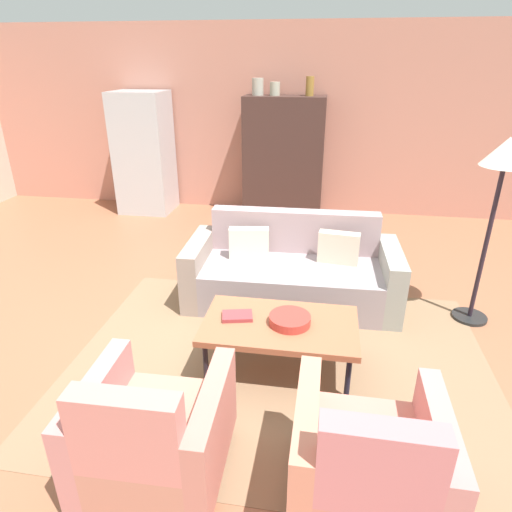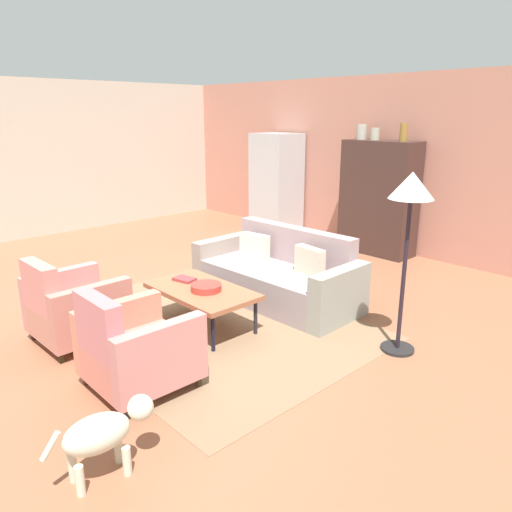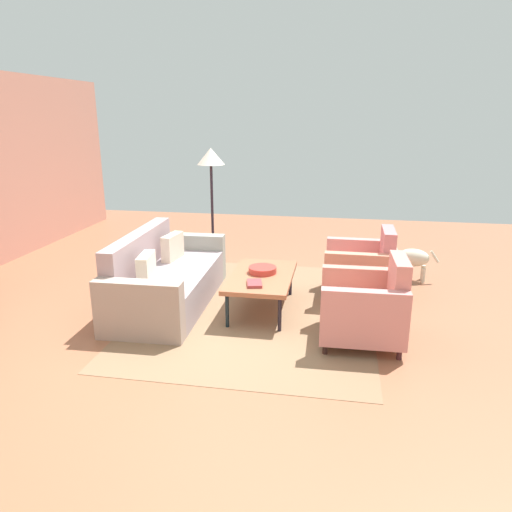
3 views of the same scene
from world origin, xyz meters
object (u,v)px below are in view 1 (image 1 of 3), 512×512
object	(u,v)px
coffee_table	(280,327)
armchair_right	(369,466)
couch	(292,272)
refrigerator	(144,153)
armchair_left	(152,438)
vase_round	(275,89)
floor_lamp	(503,170)
vase_tall	(258,87)
fruit_bowl	(290,320)
cabinet	(283,158)
book_stack	(237,316)
vase_small	(310,86)

from	to	relation	value
coffee_table	armchair_right	bearing A→B (deg)	-62.80
couch	refrigerator	distance (m)	3.69
armchair_left	vase_round	xyz separation A→B (m)	(0.07, 5.01, 1.55)
coffee_table	armchair_left	size ratio (longest dim) A/B	1.36
vase_round	floor_lamp	bearing A→B (deg)	-51.09
vase_tall	refrigerator	world-z (taller)	vase_tall
armchair_right	vase_tall	world-z (taller)	vase_tall
fruit_bowl	cabinet	xyz separation A→B (m)	(-0.46, 3.85, 0.44)
cabinet	book_stack	bearing A→B (deg)	-89.40
couch	armchair_right	bearing A→B (deg)	102.92
refrigerator	armchair_right	bearing A→B (deg)	-57.11
coffee_table	book_stack	distance (m)	0.35
cabinet	vase_tall	size ratio (longest dim) A/B	7.64
cabinet	coffee_table	bearing A→B (deg)	-84.34
book_stack	vase_small	world-z (taller)	vase_small
coffee_table	fruit_bowl	xyz separation A→B (m)	(0.08, -0.00, 0.07)
book_stack	vase_small	bearing A→B (deg)	85.37
couch	coffee_table	bearing A→B (deg)	88.68
fruit_bowl	vase_tall	xyz separation A→B (m)	(-0.86, 3.85, 1.45)
coffee_table	cabinet	bearing A→B (deg)	95.66
vase_round	fruit_bowl	bearing A→B (deg)	-81.03
armchair_left	armchair_right	xyz separation A→B (m)	(1.20, -0.00, 0.00)
couch	cabinet	bearing A→B (deg)	-83.32
fruit_bowl	floor_lamp	world-z (taller)	floor_lamp
fruit_bowl	vase_small	bearing A→B (deg)	91.59
vase_small	coffee_table	bearing A→B (deg)	-89.53
floor_lamp	armchair_left	bearing A→B (deg)	-136.67
coffee_table	armchair_right	distance (m)	1.31
armchair_left	floor_lamp	world-z (taller)	floor_lamp
vase_tall	floor_lamp	size ratio (longest dim) A/B	0.14
cabinet	floor_lamp	distance (m)	3.56
fruit_bowl	floor_lamp	size ratio (longest dim) A/B	0.19
refrigerator	floor_lamp	xyz separation A→B (m)	(4.31, -2.71, 0.52)
fruit_bowl	vase_tall	bearing A→B (deg)	102.56
book_stack	floor_lamp	distance (m)	2.52
book_stack	floor_lamp	xyz separation A→B (m)	(2.08, 1.02, 1.00)
cabinet	armchair_left	bearing A→B (deg)	-92.48
armchair_right	fruit_bowl	size ratio (longest dim) A/B	2.73
vase_round	floor_lamp	world-z (taller)	vase_round
vase_tall	refrigerator	size ratio (longest dim) A/B	0.13
armchair_left	armchair_right	size ratio (longest dim) A/B	1.00
fruit_bowl	refrigerator	xyz separation A→B (m)	(-2.65, 3.75, 0.46)
vase_tall	vase_round	bearing A→B (deg)	0.00
coffee_table	refrigerator	size ratio (longest dim) A/B	0.65
fruit_bowl	vase_tall	size ratio (longest dim) A/B	1.37
armchair_left	fruit_bowl	xyz separation A→B (m)	(0.67, 1.17, 0.12)
armchair_left	vase_round	world-z (taller)	vase_round
armchair_right	vase_round	distance (m)	5.37
vase_tall	armchair_right	bearing A→B (deg)	-74.60
couch	vase_small	world-z (taller)	vase_small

